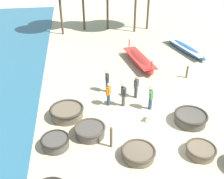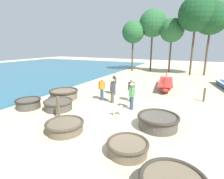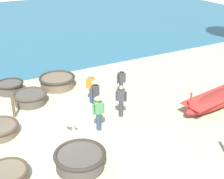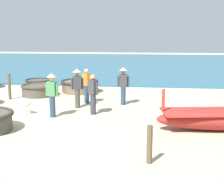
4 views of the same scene
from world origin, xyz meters
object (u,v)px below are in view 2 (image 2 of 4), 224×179
at_px(fisherman_with_hat, 132,94).
at_px(tree_right_mid, 133,32).
at_px(coracle_far_right, 128,147).
at_px(fisherman_standing_left, 114,82).
at_px(long_boat_ochre_hull, 166,84).
at_px(coracle_center, 58,104).
at_px(fisherman_by_coracle, 112,89).
at_px(coracle_beside_post, 64,94).
at_px(tree_center, 196,14).
at_px(dog, 118,109).
at_px(coracle_nearest, 28,103).
at_px(fisherman_crouching, 102,88).
at_px(mooring_post_mid_beach, 204,95).
at_px(coracle_front_right, 65,126).
at_px(tree_tall_back, 172,30).
at_px(tree_left_mid, 153,23).
at_px(mooring_post_inland, 58,108).
at_px(fisherman_standing_right, 131,90).
at_px(tree_rightmost, 211,18).
at_px(coracle_tilted, 158,121).

distance_m(fisherman_with_hat, tree_right_mid, 16.86).
distance_m(coracle_far_right, fisherman_standing_left, 7.70).
distance_m(long_boat_ochre_hull, fisherman_with_hat, 6.52).
xyz_separation_m(coracle_center, fisherman_by_coracle, (2.32, 2.55, 0.64)).
bearing_deg(coracle_center, coracle_beside_post, 123.18).
height_order(fisherman_with_hat, tree_center, tree_center).
bearing_deg(dog, coracle_nearest, -165.28).
bearing_deg(fisherman_crouching, mooring_post_mid_beach, 23.54).
height_order(coracle_nearest, tree_center, tree_center).
bearing_deg(tree_center, long_boat_ochre_hull, -100.37).
height_order(coracle_front_right, mooring_post_mid_beach, mooring_post_mid_beach).
height_order(tree_tall_back, tree_left_mid, tree_left_mid).
bearing_deg(dog, mooring_post_inland, -143.97).
height_order(coracle_front_right, tree_left_mid, tree_left_mid).
height_order(fisherman_standing_left, dog, fisherman_standing_left).
bearing_deg(fisherman_standing_left, fisherman_by_coracle, -67.73).
relative_size(fisherman_standing_right, tree_right_mid, 0.22).
bearing_deg(fisherman_crouching, coracle_front_right, -80.42).
bearing_deg(fisherman_by_coracle, mooring_post_mid_beach, 28.75).
xyz_separation_m(coracle_nearest, dog, (5.33, 1.40, 0.06)).
bearing_deg(fisherman_with_hat, coracle_nearest, -155.81).
height_order(dog, tree_rightmost, tree_rightmost).
bearing_deg(mooring_post_mid_beach, fisherman_by_coracle, -151.25).
bearing_deg(mooring_post_mid_beach, tree_rightmost, 89.17).
height_order(coracle_front_right, fisherman_with_hat, fisherman_with_hat).
bearing_deg(fisherman_standing_left, dog, -61.78).
xyz_separation_m(fisherman_crouching, fisherman_standing_left, (0.14, 1.67, 0.12)).
bearing_deg(tree_left_mid, tree_tall_back, -1.45).
bearing_deg(long_boat_ochre_hull, tree_center, 79.63).
bearing_deg(mooring_post_mid_beach, coracle_nearest, -147.27).
height_order(dog, mooring_post_inland, mooring_post_inland).
height_order(coracle_tilted, coracle_beside_post, coracle_beside_post).
bearing_deg(coracle_front_right, mooring_post_inland, 142.42).
bearing_deg(coracle_front_right, fisherman_standing_left, 95.86).
bearing_deg(fisherman_with_hat, tree_center, 80.84).
bearing_deg(tree_right_mid, mooring_post_inland, -81.82).
bearing_deg(dog, tree_right_mid, 107.36).
xyz_separation_m(coracle_front_right, tree_rightmost, (5.76, 19.62, 6.58)).
height_order(coracle_beside_post, coracle_far_right, coracle_beside_post).
distance_m(coracle_center, dog, 3.60).
relative_size(coracle_beside_post, coracle_nearest, 1.37).
relative_size(coracle_beside_post, tree_center, 0.22).
relative_size(fisherman_crouching, fisherman_standing_right, 1.00).
xyz_separation_m(fisherman_by_coracle, tree_right_mid, (-3.94, 14.65, 4.58)).
bearing_deg(tree_right_mid, tree_left_mid, 26.69).
height_order(fisherman_crouching, fisherman_by_coracle, fisherman_by_coracle).
relative_size(coracle_nearest, dog, 2.71).
height_order(coracle_far_right, long_boat_ochre_hull, long_boat_ochre_hull).
height_order(coracle_front_right, tree_tall_back, tree_tall_back).
bearing_deg(tree_tall_back, mooring_post_mid_beach, -71.42).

